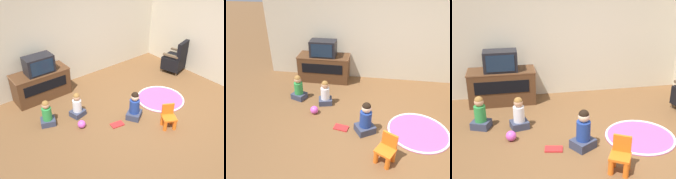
# 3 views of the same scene
# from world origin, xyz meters

# --- Properties ---
(ground_plane) EXTENTS (30.00, 30.00, 0.00)m
(ground_plane) POSITION_xyz_m (0.00, 0.00, 0.00)
(ground_plane) COLOR brown
(wall_back) EXTENTS (5.61, 0.12, 2.83)m
(wall_back) POSITION_xyz_m (-0.20, 2.48, 1.41)
(wall_back) COLOR beige
(wall_back) RESTS_ON ground_plane
(tv_cabinet) EXTENTS (1.32, 0.56, 0.68)m
(tv_cabinet) POSITION_xyz_m (-1.41, 2.13, 0.35)
(tv_cabinet) COLOR #4C2D19
(tv_cabinet) RESTS_ON ground_plane
(television) EXTENTS (0.64, 0.39, 0.40)m
(television) POSITION_xyz_m (-1.41, 2.09, 0.89)
(television) COLOR black
(television) RESTS_ON tv_cabinet
(black_armchair) EXTENTS (0.65, 0.65, 0.92)m
(black_armchair) POSITION_xyz_m (2.12, 1.04, 0.36)
(black_armchair) COLOR brown
(black_armchair) RESTS_ON ground_plane
(yellow_kid_chair) EXTENTS (0.37, 0.36, 0.49)m
(yellow_kid_chair) POSITION_xyz_m (0.12, -0.49, 0.20)
(yellow_kid_chair) COLOR orange
(yellow_kid_chair) RESTS_ON ground_plane
(play_mat) EXTENTS (1.13, 1.13, 0.04)m
(play_mat) POSITION_xyz_m (0.76, 0.30, 0.01)
(play_mat) COLOR #A54C8C
(play_mat) RESTS_ON ground_plane
(child_watching_left) EXTENTS (0.42, 0.41, 0.64)m
(child_watching_left) POSITION_xyz_m (-0.23, 0.16, 0.28)
(child_watching_left) COLOR #33384C
(child_watching_left) RESTS_ON ground_plane
(child_watching_center) EXTENTS (0.34, 0.31, 0.57)m
(child_watching_center) POSITION_xyz_m (-1.15, 0.97, 0.25)
(child_watching_center) COLOR #33384C
(child_watching_center) RESTS_ON ground_plane
(child_watching_right) EXTENTS (0.37, 0.35, 0.58)m
(child_watching_right) POSITION_xyz_m (-1.79, 1.10, 0.25)
(child_watching_right) COLOR #33384C
(child_watching_right) RESTS_ON ground_plane
(toy_ball) EXTENTS (0.17, 0.17, 0.17)m
(toy_ball) POSITION_xyz_m (-1.30, 0.57, 0.08)
(toy_ball) COLOR #CC4CB2
(toy_ball) RESTS_ON ground_plane
(book) EXTENTS (0.30, 0.21, 0.02)m
(book) POSITION_xyz_m (-0.68, 0.18, 0.01)
(book) COLOR #B22323
(book) RESTS_ON ground_plane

